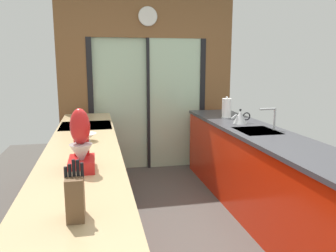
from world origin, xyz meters
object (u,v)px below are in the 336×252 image
(mixing_bowl, at_px, (85,137))
(knife_block, at_px, (75,196))
(kettle, at_px, (240,117))
(paper_towel_roll, at_px, (227,108))
(oven_range, at_px, (88,164))
(stand_mixer, at_px, (81,147))

(mixing_bowl, relative_size, knife_block, 0.72)
(kettle, bearing_deg, paper_towel_roll, 90.22)
(knife_block, height_order, kettle, knife_block)
(paper_towel_roll, bearing_deg, knife_block, -124.53)
(oven_range, relative_size, paper_towel_roll, 3.23)
(paper_towel_roll, bearing_deg, mixing_bowl, -150.84)
(oven_range, distance_m, knife_block, 2.49)
(paper_towel_roll, bearing_deg, stand_mixer, -133.85)
(knife_block, height_order, stand_mixer, stand_mixer)
(knife_block, bearing_deg, stand_mixer, 90.01)
(stand_mixer, bearing_deg, knife_block, -89.99)
(knife_block, bearing_deg, oven_range, 90.44)
(oven_range, xyz_separation_m, stand_mixer, (0.02, -1.68, 0.63))
(mixing_bowl, distance_m, stand_mixer, 0.87)
(oven_range, xyz_separation_m, mixing_bowl, (0.02, -0.83, 0.50))
(oven_range, distance_m, stand_mixer, 1.80)
(paper_towel_roll, bearing_deg, kettle, -89.78)
(paper_towel_roll, bearing_deg, oven_range, -174.66)
(kettle, bearing_deg, oven_range, 171.70)
(mixing_bowl, height_order, knife_block, knife_block)
(oven_range, relative_size, mixing_bowl, 4.52)
(stand_mixer, xyz_separation_m, kettle, (1.78, 1.42, -0.08))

